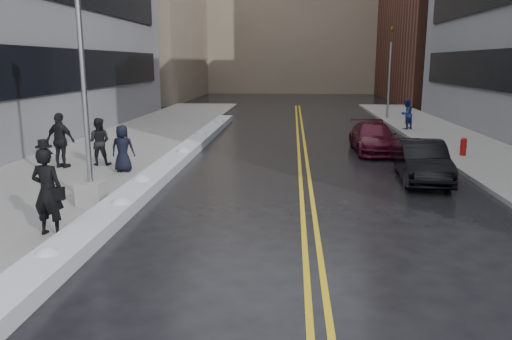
% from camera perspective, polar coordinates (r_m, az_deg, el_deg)
% --- Properties ---
extents(ground, '(160.00, 160.00, 0.00)m').
position_cam_1_polar(ground, '(11.43, -6.42, -7.66)').
color(ground, black).
rests_on(ground, ground).
extents(sidewalk_west, '(5.50, 50.00, 0.15)m').
position_cam_1_polar(sidewalk_west, '(22.31, -16.35, 1.94)').
color(sidewalk_west, gray).
rests_on(sidewalk_west, ground).
extents(sidewalk_east, '(4.00, 50.00, 0.15)m').
position_cam_1_polar(sidewalk_east, '(22.37, 24.95, 1.31)').
color(sidewalk_east, gray).
rests_on(sidewalk_east, ground).
extents(lane_line_left, '(0.12, 50.00, 0.01)m').
position_cam_1_polar(lane_line_left, '(20.92, 4.95, 1.53)').
color(lane_line_left, gold).
rests_on(lane_line_left, ground).
extents(lane_line_right, '(0.12, 50.00, 0.01)m').
position_cam_1_polar(lane_line_right, '(20.93, 5.77, 1.52)').
color(lane_line_right, gold).
rests_on(lane_line_right, ground).
extents(snow_ridge, '(0.90, 30.00, 0.34)m').
position_cam_1_polar(snow_ridge, '(19.45, -9.26, 1.10)').
color(snow_ridge, silver).
rests_on(snow_ridge, ground).
extents(building_west_far, '(14.00, 22.00, 18.00)m').
position_cam_1_polar(building_west_far, '(57.53, -14.23, 17.00)').
color(building_west_far, gray).
rests_on(building_west_far, ground).
extents(building_far, '(36.00, 16.00, 22.00)m').
position_cam_1_polar(building_far, '(70.91, 4.33, 17.98)').
color(building_far, gray).
rests_on(building_far, ground).
extents(lamppost, '(0.65, 0.65, 7.62)m').
position_cam_1_polar(lamppost, '(13.71, -18.88, 5.97)').
color(lamppost, gray).
rests_on(lamppost, sidewalk_west).
extents(fire_hydrant, '(0.26, 0.26, 0.73)m').
position_cam_1_polar(fire_hydrant, '(21.96, 22.62, 2.58)').
color(fire_hydrant, maroon).
rests_on(fire_hydrant, sidewalk_east).
extents(traffic_signal, '(0.16, 0.20, 6.00)m').
position_cam_1_polar(traffic_signal, '(35.16, 15.04, 11.07)').
color(traffic_signal, gray).
rests_on(traffic_signal, sidewalk_east).
extents(pedestrian_fedora, '(0.76, 0.54, 1.95)m').
position_cam_1_polar(pedestrian_fedora, '(11.73, -22.71, -2.29)').
color(pedestrian_fedora, black).
rests_on(pedestrian_fedora, sidewalk_west).
extents(pedestrian_b, '(0.90, 0.73, 1.74)m').
position_cam_1_polar(pedestrian_b, '(19.18, -17.53, 3.12)').
color(pedestrian_b, black).
rests_on(pedestrian_b, sidewalk_west).
extents(pedestrian_c, '(0.81, 0.54, 1.62)m').
position_cam_1_polar(pedestrian_c, '(17.79, -14.99, 2.40)').
color(pedestrian_c, black).
rests_on(pedestrian_c, sidewalk_west).
extents(pedestrian_d, '(1.25, 0.78, 1.98)m').
position_cam_1_polar(pedestrian_d, '(19.11, -21.42, 3.16)').
color(pedestrian_d, black).
rests_on(pedestrian_d, sidewalk_west).
extents(pedestrian_east, '(1.05, 1.03, 1.71)m').
position_cam_1_polar(pedestrian_east, '(29.54, 16.81, 6.15)').
color(pedestrian_east, navy).
rests_on(pedestrian_east, sidewalk_east).
extents(car_black, '(1.70, 4.13, 1.33)m').
position_cam_1_polar(car_black, '(17.40, 18.44, 0.98)').
color(car_black, black).
rests_on(car_black, ground).
extents(car_maroon, '(1.83, 4.38, 1.26)m').
position_cam_1_polar(car_maroon, '(22.48, 13.28, 3.62)').
color(car_maroon, '#410A18').
rests_on(car_maroon, ground).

